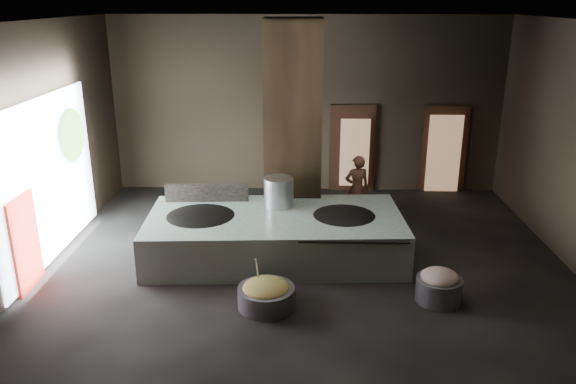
{
  "coord_description": "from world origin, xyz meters",
  "views": [
    {
      "loc": [
        -0.09,
        -9.86,
        4.86
      ],
      "look_at": [
        -0.38,
        0.58,
        1.25
      ],
      "focal_mm": 35.0,
      "sensor_mm": 36.0,
      "label": 1
    }
  ],
  "objects_px": {
    "cook": "(357,188)",
    "meat_basin": "(439,290)",
    "veg_basin": "(266,297)",
    "wok_left": "(201,221)",
    "hearth_platform": "(275,236)",
    "stock_pot": "(279,193)",
    "wok_right": "(344,220)"
  },
  "relations": [
    {
      "from": "wok_right",
      "to": "cook",
      "type": "relative_size",
      "value": 0.94
    },
    {
      "from": "hearth_platform",
      "to": "wok_left",
      "type": "bearing_deg",
      "value": 179.14
    },
    {
      "from": "wok_right",
      "to": "stock_pot",
      "type": "distance_m",
      "value": 1.44
    },
    {
      "from": "cook",
      "to": "meat_basin",
      "type": "xyz_separation_m",
      "value": [
        1.08,
        -3.64,
        -0.56
      ]
    },
    {
      "from": "hearth_platform",
      "to": "wok_right",
      "type": "bearing_deg",
      "value": -0.71
    },
    {
      "from": "stock_pot",
      "to": "meat_basin",
      "type": "xyz_separation_m",
      "value": [
        2.8,
        -2.24,
        -0.92
      ]
    },
    {
      "from": "wok_right",
      "to": "stock_pot",
      "type": "height_order",
      "value": "stock_pot"
    },
    {
      "from": "stock_pot",
      "to": "veg_basin",
      "type": "distance_m",
      "value": 2.69
    },
    {
      "from": "stock_pot",
      "to": "cook",
      "type": "distance_m",
      "value": 2.24
    },
    {
      "from": "wok_right",
      "to": "veg_basin",
      "type": "xyz_separation_m",
      "value": [
        -1.4,
        -2.01,
        -0.58
      ]
    },
    {
      "from": "hearth_platform",
      "to": "wok_left",
      "type": "relative_size",
      "value": 3.17
    },
    {
      "from": "cook",
      "to": "veg_basin",
      "type": "xyz_separation_m",
      "value": [
        -1.82,
        -3.91,
        -0.6
      ]
    },
    {
      "from": "cook",
      "to": "veg_basin",
      "type": "relative_size",
      "value": 1.63
    },
    {
      "from": "wok_left",
      "to": "meat_basin",
      "type": "distance_m",
      "value": 4.63
    },
    {
      "from": "hearth_platform",
      "to": "veg_basin",
      "type": "bearing_deg",
      "value": -94.38
    },
    {
      "from": "cook",
      "to": "stock_pot",
      "type": "bearing_deg",
      "value": 28.03
    },
    {
      "from": "stock_pot",
      "to": "hearth_platform",
      "type": "bearing_deg",
      "value": -95.19
    },
    {
      "from": "cook",
      "to": "hearth_platform",
      "type": "bearing_deg",
      "value": 36.7
    },
    {
      "from": "cook",
      "to": "veg_basin",
      "type": "distance_m",
      "value": 4.35
    },
    {
      "from": "wok_left",
      "to": "stock_pot",
      "type": "xyz_separation_m",
      "value": [
        1.5,
        0.6,
        0.38
      ]
    },
    {
      "from": "hearth_platform",
      "to": "cook",
      "type": "bearing_deg",
      "value": 44.85
    },
    {
      "from": "meat_basin",
      "to": "wok_left",
      "type": "bearing_deg",
      "value": 159.08
    },
    {
      "from": "meat_basin",
      "to": "veg_basin",
      "type": "bearing_deg",
      "value": -174.68
    },
    {
      "from": "hearth_platform",
      "to": "meat_basin",
      "type": "height_order",
      "value": "hearth_platform"
    },
    {
      "from": "hearth_platform",
      "to": "cook",
      "type": "xyz_separation_m",
      "value": [
        1.77,
        1.94,
        0.34
      ]
    },
    {
      "from": "cook",
      "to": "meat_basin",
      "type": "height_order",
      "value": "cook"
    },
    {
      "from": "wok_left",
      "to": "veg_basin",
      "type": "distance_m",
      "value": 2.44
    },
    {
      "from": "wok_right",
      "to": "veg_basin",
      "type": "bearing_deg",
      "value": -124.88
    },
    {
      "from": "stock_pot",
      "to": "wok_right",
      "type": "bearing_deg",
      "value": -21.04
    },
    {
      "from": "wok_left",
      "to": "meat_basin",
      "type": "bearing_deg",
      "value": -20.92
    },
    {
      "from": "wok_left",
      "to": "cook",
      "type": "height_order",
      "value": "cook"
    },
    {
      "from": "hearth_platform",
      "to": "meat_basin",
      "type": "xyz_separation_m",
      "value": [
        2.85,
        -1.69,
        -0.22
      ]
    }
  ]
}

